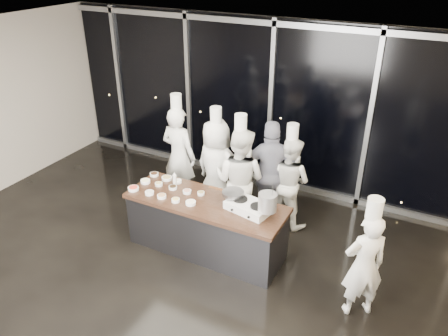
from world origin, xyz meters
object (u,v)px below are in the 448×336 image
object	(u,v)px
demo_counter	(206,226)
stove	(249,206)
chef_left	(216,168)
chef_far_left	(179,155)
guest	(271,174)
stock_pot	(268,202)
chef_right	(289,181)
frying_pan	(233,193)
chef_side	(364,264)
chef_center	(240,180)

from	to	relation	value
demo_counter	stove	bearing A→B (deg)	5.31
chef_left	stove	bearing A→B (deg)	149.84
chef_far_left	guest	size ratio (longest dim) A/B	1.12
stock_pot	chef_right	size ratio (longest dim) A/B	0.14
stove	guest	world-z (taller)	guest
stove	chef_far_left	bearing A→B (deg)	162.77
stove	stock_pot	distance (m)	0.38
chef_left	demo_counter	bearing A→B (deg)	122.89
guest	chef_far_left	bearing A→B (deg)	-20.70
stove	frying_pan	size ratio (longest dim) A/B	1.19
stock_pot	chef_side	xyz separation A→B (m)	(1.40, -0.20, -0.39)
chef_far_left	chef_center	distance (m)	1.36
chef_far_left	chef_left	xyz separation A→B (m)	(0.77, -0.01, -0.06)
frying_pan	stove	bearing A→B (deg)	-3.62
demo_counter	chef_far_left	distance (m)	1.64
frying_pan	chef_far_left	xyz separation A→B (m)	(-1.53, 0.92, -0.12)
frying_pan	chef_left	xyz separation A→B (m)	(-0.76, 0.91, -0.18)
stove	chef_right	bearing A→B (deg)	94.03
chef_side	stock_pot	bearing A→B (deg)	-43.13
stove	chef_side	xyz separation A→B (m)	(1.71, -0.28, -0.19)
demo_counter	chef_side	distance (m)	2.42
demo_counter	frying_pan	xyz separation A→B (m)	(0.38, 0.14, 0.61)
demo_counter	stove	xyz separation A→B (m)	(0.68, 0.06, 0.51)
guest	chef_side	size ratio (longest dim) A/B	1.07
stock_pot	guest	distance (m)	1.30
frying_pan	chef_right	size ratio (longest dim) A/B	0.32
demo_counter	chef_far_left	bearing A→B (deg)	137.29
stock_pot	chef_side	world-z (taller)	chef_side
frying_pan	chef_center	size ratio (longest dim) A/B	0.29
stove	frying_pan	xyz separation A→B (m)	(-0.30, 0.08, 0.10)
chef_left	chef_side	size ratio (longest dim) A/B	1.14
chef_left	chef_far_left	bearing A→B (deg)	11.70
stove	chef_side	world-z (taller)	chef_side
stock_pot	chef_center	distance (m)	1.18
stock_pot	chef_far_left	distance (m)	2.41
chef_far_left	demo_counter	bearing A→B (deg)	141.28
stove	guest	bearing A→B (deg)	106.96
chef_center	guest	size ratio (longest dim) A/B	1.10
demo_counter	chef_center	xyz separation A→B (m)	(0.18, 0.80, 0.46)
stove	guest	size ratio (longest dim) A/B	0.38
demo_counter	chef_left	xyz separation A→B (m)	(-0.38, 1.05, 0.43)
chef_center	chef_side	world-z (taller)	chef_center
stock_pot	chef_side	size ratio (longest dim) A/B	0.15
demo_counter	chef_far_left	size ratio (longest dim) A/B	1.18
demo_counter	stock_pot	world-z (taller)	stock_pot
frying_pan	guest	size ratio (longest dim) A/B	0.32
stock_pot	chef_far_left	xyz separation A→B (m)	(-2.14, 1.08, -0.23)
frying_pan	stock_pot	size ratio (longest dim) A/B	2.28
stove	guest	xyz separation A→B (m)	(-0.11, 1.13, -0.04)
stock_pot	guest	size ratio (longest dim) A/B	0.14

